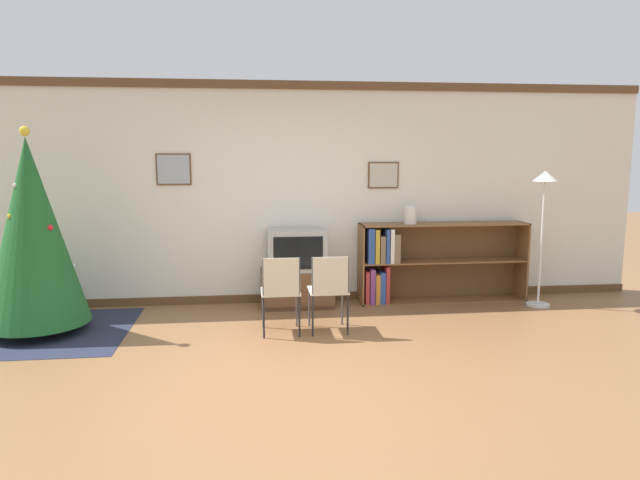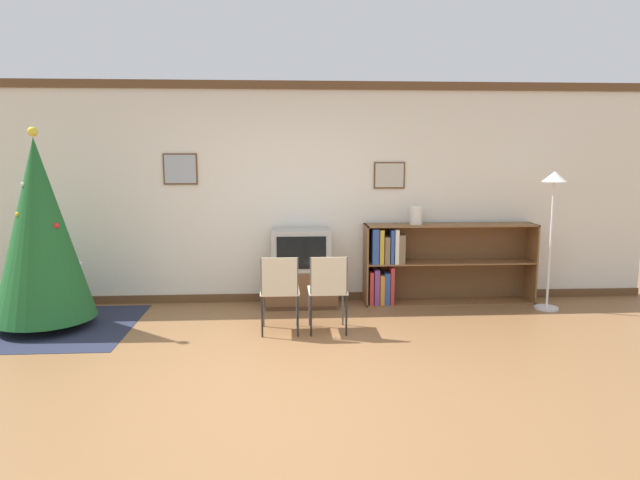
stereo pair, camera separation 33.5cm
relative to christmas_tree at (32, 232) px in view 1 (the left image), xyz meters
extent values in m
plane|color=brown|center=(2.56, -1.57, -1.05)|extent=(24.00, 24.00, 0.00)
cube|color=silver|center=(2.56, 1.00, 0.30)|extent=(9.19, 0.08, 2.70)
cube|color=brown|center=(2.56, 0.94, 1.60)|extent=(9.19, 0.03, 0.10)
cube|color=brown|center=(2.56, 0.94, -1.00)|extent=(9.19, 0.03, 0.10)
cube|color=brown|center=(1.30, 0.95, 0.60)|extent=(0.41, 0.02, 0.37)
cube|color=#9EA8B2|center=(1.30, 0.94, 0.60)|extent=(0.37, 0.01, 0.34)
cube|color=brown|center=(3.84, 0.95, 0.52)|extent=(0.39, 0.02, 0.33)
cube|color=#BCB7A8|center=(3.84, 0.94, 0.52)|extent=(0.35, 0.01, 0.29)
cube|color=#23283D|center=(0.00, 0.00, -1.05)|extent=(1.82, 1.67, 0.01)
cylinder|color=maroon|center=(0.00, 0.00, -1.00)|extent=(0.36, 0.36, 0.10)
cone|color=#1E5B28|center=(0.00, 0.00, 0.01)|extent=(1.03, 1.03, 1.90)
sphere|color=yellow|center=(0.00, 0.00, 1.01)|extent=(0.10, 0.10, 0.10)
sphere|color=silver|center=(-0.10, -0.08, 0.48)|extent=(0.05, 0.05, 0.05)
sphere|color=silver|center=(0.32, 0.15, -0.39)|extent=(0.06, 0.06, 0.06)
sphere|color=gold|center=(-0.15, -0.14, 0.18)|extent=(0.05, 0.05, 0.05)
sphere|color=#1E4CB2|center=(-0.02, 0.37, -0.45)|extent=(0.04, 0.04, 0.04)
sphere|color=silver|center=(-0.08, 0.14, 0.34)|extent=(0.06, 0.06, 0.06)
sphere|color=red|center=(0.21, -0.11, 0.06)|extent=(0.06, 0.06, 0.06)
cube|color=#4C311E|center=(2.74, 0.70, -1.03)|extent=(0.83, 0.44, 0.05)
cube|color=brown|center=(2.74, 0.70, -0.80)|extent=(0.87, 0.46, 0.40)
cube|color=#9E9E99|center=(2.74, 0.70, -0.36)|extent=(0.70, 0.44, 0.49)
cube|color=black|center=(2.74, 0.48, -0.36)|extent=(0.58, 0.01, 0.38)
cube|color=beige|center=(2.49, -0.28, -0.62)|extent=(0.40, 0.40, 0.02)
cube|color=beige|center=(2.49, -0.48, -0.42)|extent=(0.35, 0.02, 0.38)
cylinder|color=#4C4C51|center=(2.31, -0.10, -0.84)|extent=(0.02, 0.02, 0.42)
cylinder|color=#4C4C51|center=(2.67, -0.10, -0.84)|extent=(0.02, 0.02, 0.42)
cylinder|color=#4C4C51|center=(2.31, -0.46, -0.84)|extent=(0.02, 0.02, 0.42)
cylinder|color=#4C4C51|center=(2.67, -0.46, -0.84)|extent=(0.02, 0.02, 0.42)
cylinder|color=#4C4C51|center=(2.31, -0.46, -0.64)|extent=(0.02, 0.02, 0.82)
cylinder|color=#4C4C51|center=(2.67, -0.46, -0.64)|extent=(0.02, 0.02, 0.82)
cube|color=beige|center=(2.99, -0.28, -0.62)|extent=(0.40, 0.40, 0.02)
cube|color=beige|center=(2.99, -0.48, -0.42)|extent=(0.35, 0.02, 0.38)
cylinder|color=#4C4C51|center=(2.81, -0.10, -0.84)|extent=(0.02, 0.02, 0.42)
cylinder|color=#4C4C51|center=(3.17, -0.10, -0.84)|extent=(0.02, 0.02, 0.42)
cylinder|color=#4C4C51|center=(2.81, -0.46, -0.84)|extent=(0.02, 0.02, 0.42)
cylinder|color=#4C4C51|center=(3.17, -0.46, -0.84)|extent=(0.02, 0.02, 0.42)
cylinder|color=#4C4C51|center=(2.81, -0.46, -0.64)|extent=(0.02, 0.02, 0.82)
cylinder|color=#4C4C51|center=(3.17, -0.46, -0.64)|extent=(0.02, 0.02, 0.82)
cube|color=brown|center=(3.54, 0.76, -0.56)|extent=(0.02, 0.36, 0.98)
cube|color=brown|center=(5.62, 0.76, -0.56)|extent=(0.02, 0.36, 0.98)
cube|color=brown|center=(4.58, 0.76, -0.08)|extent=(2.10, 0.36, 0.02)
cube|color=brown|center=(4.58, 0.76, -1.05)|extent=(2.10, 0.36, 0.02)
cube|color=brown|center=(4.58, 0.76, -0.54)|extent=(2.06, 0.36, 0.02)
cube|color=brown|center=(4.58, 0.93, -0.56)|extent=(2.10, 0.01, 0.98)
cube|color=#B73333|center=(3.59, 0.69, -0.84)|extent=(0.04, 0.21, 0.40)
cube|color=#7A3D7F|center=(3.66, 0.69, -0.82)|extent=(0.06, 0.22, 0.43)
cube|color=orange|center=(3.72, 0.71, -0.86)|extent=(0.05, 0.26, 0.36)
cube|color=#2D4C93|center=(3.78, 0.71, -0.84)|extent=(0.06, 0.26, 0.39)
cube|color=#B73333|center=(3.84, 0.73, -0.81)|extent=(0.04, 0.30, 0.46)
cube|color=#2D4C93|center=(3.63, 0.73, -0.32)|extent=(0.08, 0.30, 0.43)
cube|color=gold|center=(3.71, 0.69, -0.33)|extent=(0.05, 0.20, 0.42)
cube|color=#756047|center=(3.77, 0.70, -0.37)|extent=(0.06, 0.23, 0.33)
cube|color=#2D4C93|center=(3.84, 0.73, -0.33)|extent=(0.04, 0.28, 0.41)
cube|color=silver|center=(3.89, 0.69, -0.32)|extent=(0.05, 0.21, 0.42)
cube|color=#756047|center=(3.95, 0.71, -0.36)|extent=(0.07, 0.24, 0.35)
cylinder|color=silver|center=(4.15, 0.76, 0.03)|extent=(0.15, 0.15, 0.21)
torus|color=silver|center=(4.15, 0.76, 0.14)|extent=(0.14, 0.14, 0.03)
cylinder|color=silver|center=(5.67, 0.38, -1.04)|extent=(0.28, 0.28, 0.03)
cylinder|color=silver|center=(5.67, 0.38, -0.28)|extent=(0.03, 0.03, 1.49)
cone|color=white|center=(5.67, 0.38, 0.52)|extent=(0.28, 0.28, 0.12)
camera|label=1|loc=(2.22, -6.02, 0.80)|focal=32.00mm
camera|label=2|loc=(2.55, -6.05, 0.80)|focal=32.00mm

